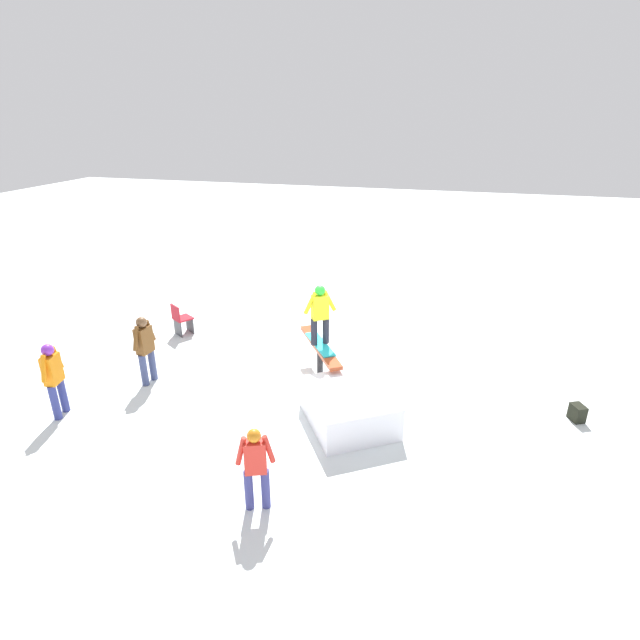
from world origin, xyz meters
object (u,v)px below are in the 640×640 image
folding_chair (181,320)px  bystander_orange (54,376)px  main_rider_on_rail (320,315)px  bystander_red (256,465)px  rail_feature (320,350)px  bystander_brown (145,346)px  backpack_on_snow (577,413)px

folding_chair → bystander_orange: bearing=117.6°
main_rider_on_rail → bystander_orange: (-2.82, 4.65, -0.67)m
bystander_red → bystander_orange: bystander_orange is taller
main_rider_on_rail → bystander_orange: 5.48m
rail_feature → main_rider_on_rail: (0.00, 0.00, 0.84)m
main_rider_on_rail → bystander_brown: bearing=73.2°
backpack_on_snow → main_rider_on_rail: bearing=60.8°
folding_chair → backpack_on_snow: folding_chair is taller
main_rider_on_rail → bystander_orange: main_rider_on_rail is taller
folding_chair → backpack_on_snow: bearing=-157.1°
folding_chair → backpack_on_snow: size_ratio=2.59×
rail_feature → folding_chair: bearing=39.6°
rail_feature → folding_chair: (1.35, 4.28, -0.30)m
bystander_red → bystander_orange: size_ratio=0.91×
main_rider_on_rail → bystander_red: size_ratio=0.97×
bystander_red → bystander_orange: 4.97m
rail_feature → main_rider_on_rail: bearing=0.0°
rail_feature → bystander_orange: (-2.82, 4.65, 0.17)m
main_rider_on_rail → backpack_on_snow: (-0.29, -5.36, -1.39)m
bystander_orange → folding_chair: bearing=164.5°
main_rider_on_rail → bystander_brown: size_ratio=0.88×
rail_feature → bystander_red: size_ratio=1.41×
bystander_brown → bystander_orange: size_ratio=1.01×
bystander_brown → backpack_on_snow: (0.90, -9.04, -0.72)m
main_rider_on_rail → folding_chair: bearing=37.8°
bystander_orange → folding_chair: size_ratio=1.79×
main_rider_on_rail → bystander_red: (-4.16, -0.14, -0.75)m
rail_feature → bystander_red: bystander_red is taller
bystander_orange → backpack_on_snow: (2.53, -10.01, -0.71)m
rail_feature → main_rider_on_rail: size_ratio=1.45×
bystander_brown → main_rider_on_rail: bearing=-65.4°
main_rider_on_rail → bystander_brown: 3.92m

